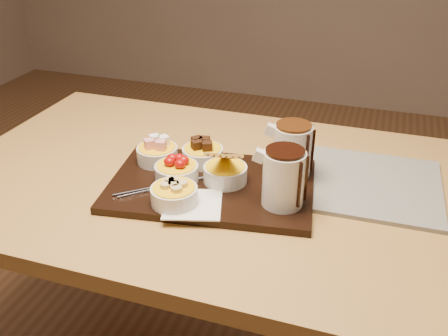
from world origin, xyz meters
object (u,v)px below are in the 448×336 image
(newspaper, at_px, (356,182))
(pitcher_milk_chocolate, at_px, (292,151))
(pitcher_dark_chocolate, at_px, (283,179))
(dining_table, at_px, (198,208))
(bowl_strawberries, at_px, (177,173))
(serving_board, at_px, (212,185))

(newspaper, bearing_deg, pitcher_milk_chocolate, -168.14)
(pitcher_dark_chocolate, bearing_deg, dining_table, 150.49)
(dining_table, distance_m, newspaper, 0.39)
(pitcher_milk_chocolate, bearing_deg, bowl_strawberries, -163.61)
(bowl_strawberries, height_order, pitcher_dark_chocolate, pitcher_dark_chocolate)
(newspaper, bearing_deg, dining_table, -169.54)
(bowl_strawberries, height_order, newspaper, bowl_strawberries)
(dining_table, height_order, pitcher_dark_chocolate, pitcher_dark_chocolate)
(dining_table, distance_m, pitcher_milk_chocolate, 0.28)
(newspaper, bearing_deg, bowl_strawberries, -160.78)
(newspaper, bearing_deg, serving_board, -158.75)
(pitcher_dark_chocolate, distance_m, pitcher_milk_chocolate, 0.13)
(serving_board, bearing_deg, pitcher_dark_chocolate, -19.98)
(bowl_strawberries, relative_size, pitcher_dark_chocolate, 0.83)
(dining_table, distance_m, pitcher_dark_chocolate, 0.30)
(bowl_strawberries, bearing_deg, newspaper, 20.40)
(serving_board, distance_m, newspaper, 0.34)
(pitcher_dark_chocolate, bearing_deg, bowl_strawberries, 167.35)
(bowl_strawberries, bearing_deg, dining_table, 72.08)
(serving_board, distance_m, pitcher_milk_chocolate, 0.20)
(dining_table, xyz_separation_m, pitcher_milk_chocolate, (0.22, 0.04, 0.18))
(pitcher_milk_chocolate, bearing_deg, serving_board, -158.20)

